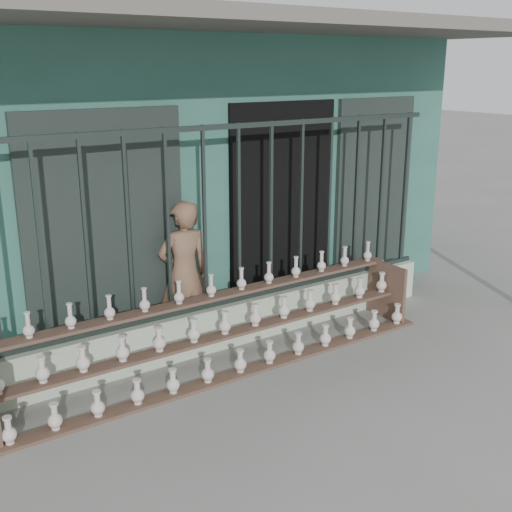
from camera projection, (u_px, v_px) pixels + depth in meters
ground at (320, 390)px, 5.70m from camera, size 60.00×60.00×0.00m
workshop_building at (120, 155)px, 8.58m from camera, size 7.40×6.60×3.21m
parapet_wall at (240, 320)px, 6.66m from camera, size 5.00×0.20×0.45m
security_fence at (239, 215)px, 6.34m from camera, size 5.00×0.04×1.80m
shelf_rack at (226, 331)px, 6.07m from camera, size 4.50×0.68×0.85m
elderly_woman at (184, 273)px, 6.48m from camera, size 0.57×0.40×1.51m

